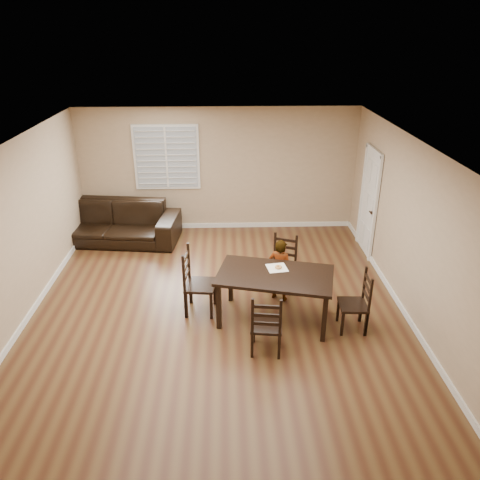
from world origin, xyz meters
name	(u,v)px	position (x,y,z in m)	size (l,w,h in m)	color
ground	(218,312)	(0.00, 0.00, 0.00)	(7.00, 7.00, 0.00)	brown
room	(218,204)	(0.04, 0.18, 1.81)	(6.04, 7.04, 2.72)	tan
dining_table	(275,279)	(0.88, -0.21, 0.72)	(1.91, 1.35, 0.81)	black
chair_near	(284,263)	(1.15, 0.84, 0.44)	(0.56, 0.54, 0.97)	black
chair_far	(266,329)	(0.68, -1.09, 0.43)	(0.48, 0.45, 0.96)	black
chair_left	(192,283)	(-0.40, 0.08, 0.50)	(0.51, 0.54, 1.10)	black
chair_right	(361,304)	(2.15, -0.50, 0.44)	(0.43, 0.45, 0.96)	black
child	(280,270)	(1.03, 0.40, 0.55)	(0.40, 0.26, 1.09)	gray
napkin	(277,268)	(0.93, -0.02, 0.81)	(0.30, 0.30, 0.00)	white
donut	(278,267)	(0.95, -0.03, 0.84)	(0.11, 0.11, 0.04)	#C98848
sofa	(110,222)	(-2.30, 2.86, 0.42)	(2.86, 1.12, 0.84)	black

